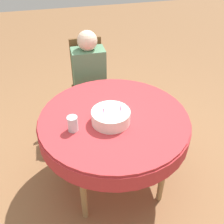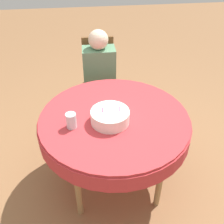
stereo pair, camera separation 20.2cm
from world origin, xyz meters
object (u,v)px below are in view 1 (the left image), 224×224
chair (89,82)px  drinking_glass (73,124)px  person (89,74)px  birthday_cake (111,117)px

chair → drinking_glass: size_ratio=8.36×
chair → person: bearing=-90.0°
chair → person: size_ratio=0.88×
chair → birthday_cake: chair is taller
birthday_cake → drinking_glass: size_ratio=2.47×
person → drinking_glass: bearing=-106.2°
person → birthday_cake: (0.00, -0.90, 0.10)m
chair → drinking_glass: chair is taller
birthday_cake → chair: bearing=90.0°
drinking_glass → person: bearing=72.6°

